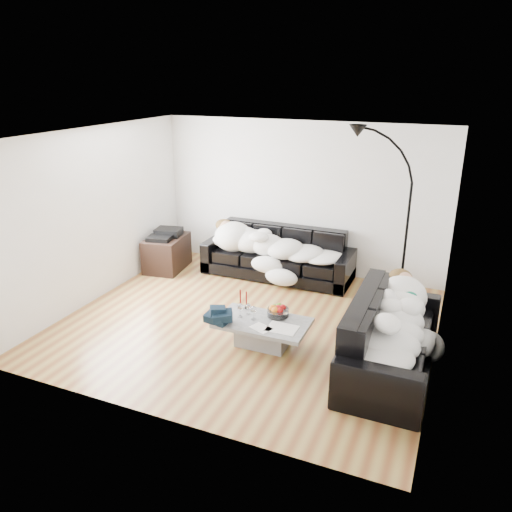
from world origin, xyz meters
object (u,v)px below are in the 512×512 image
at_px(wine_glass_c, 254,313).
at_px(floor_lamp, 406,234).
at_px(coffee_table, 263,333).
at_px(shoes, 261,319).
at_px(sofa_back, 278,253).
at_px(sleeper_right, 394,319).
at_px(av_cabinet, 167,253).
at_px(wine_glass_a, 248,309).
at_px(stereo, 166,234).
at_px(wine_glass_b, 240,310).
at_px(sofa_right, 392,335).
at_px(sleeper_back, 277,242).
at_px(fruit_bowl, 278,310).
at_px(candle_right, 246,300).
at_px(candle_left, 240,299).

height_order(wine_glass_c, floor_lamp, floor_lamp).
xyz_separation_m(coffee_table, shoes, (-0.26, 0.56, -0.13)).
xyz_separation_m(sofa_back, sleeper_right, (2.25, -2.15, 0.23)).
bearing_deg(coffee_table, floor_lamp, 51.36).
relative_size(sleeper_right, av_cabinet, 2.14).
bearing_deg(floor_lamp, coffee_table, -150.93).
bearing_deg(wine_glass_a, stereo, 143.85).
relative_size(wine_glass_a, stereo, 0.35).
bearing_deg(wine_glass_b, sleeper_right, 3.63).
bearing_deg(sofa_right, sleeper_back, 46.98).
relative_size(wine_glass_c, av_cabinet, 0.21).
relative_size(fruit_bowl, floor_lamp, 0.12).
bearing_deg(fruit_bowl, wine_glass_c, -141.04).
relative_size(sleeper_right, candle_right, 7.55).
height_order(sofa_back, floor_lamp, floor_lamp).
distance_m(fruit_bowl, wine_glass_b, 0.49).
distance_m(fruit_bowl, wine_glass_c, 0.33).
distance_m(sofa_right, coffee_table, 1.62).
xyz_separation_m(sofa_right, sleeper_right, (0.00, 0.00, 0.21)).
xyz_separation_m(wine_glass_b, av_cabinet, (-2.29, 1.83, -0.14)).
relative_size(sofa_back, wine_glass_c, 13.84).
xyz_separation_m(sleeper_back, fruit_bowl, (0.79, -2.01, -0.21)).
bearing_deg(sofa_right, coffee_table, 94.14).
height_order(wine_glass_a, stereo, stereo).
relative_size(stereo, floor_lamp, 0.19).
distance_m(sofa_right, wine_glass_b, 1.91).
xyz_separation_m(wine_glass_c, shoes, (-0.13, 0.57, -0.39)).
bearing_deg(candle_left, fruit_bowl, -3.38).
bearing_deg(sofa_right, wine_glass_a, 90.38).
relative_size(wine_glass_b, candle_left, 0.70).
distance_m(sleeper_right, floor_lamp, 1.80).
height_order(sofa_right, fruit_bowl, sofa_right).
relative_size(sofa_right, shoes, 5.54).
xyz_separation_m(sleeper_back, wine_glass_a, (0.41, -2.11, -0.22)).
xyz_separation_m(sofa_back, av_cabinet, (-1.95, -0.44, -0.12)).
xyz_separation_m(wine_glass_b, shoes, (0.05, 0.57, -0.39)).
height_order(wine_glass_b, stereo, stereo).
distance_m(wine_glass_c, stereo, 3.08).
relative_size(sofa_right, sleeper_right, 1.17).
bearing_deg(candle_left, coffee_table, -29.30).
distance_m(fruit_bowl, av_cabinet, 3.18).
distance_m(fruit_bowl, stereo, 3.18).
bearing_deg(av_cabinet, wine_glass_a, -44.03).
xyz_separation_m(sleeper_right, wine_glass_b, (-1.91, -0.12, -0.21)).
xyz_separation_m(sofa_right, shoes, (-1.85, 0.45, -0.39)).
bearing_deg(candle_right, wine_glass_b, -84.07).
bearing_deg(wine_glass_b, wine_glass_c, 0.67).
relative_size(fruit_bowl, candle_right, 1.14).
distance_m(sleeper_back, floor_lamp, 2.22).
distance_m(sofa_right, sleeper_back, 3.08).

